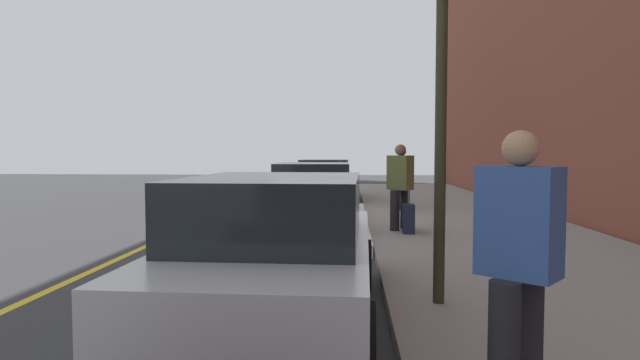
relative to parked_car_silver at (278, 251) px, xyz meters
The scene contains 12 objects.
ground_plane 6.99m from the parked_car_silver, ahead, with size 56.00×56.00×0.00m, color #333335.
sidewalk 7.78m from the parked_car_silver, 26.19° to the right, with size 28.00×4.60×0.15m, color gray.
lane_stripe_centre 7.64m from the parked_car_silver, 23.89° to the left, with size 28.00×0.14×0.01m, color gold.
snow_bank_curb 6.81m from the parked_car_silver, ahead, with size 6.95×0.56×0.22m, color white.
parked_car_silver is the anchor object (origin of this frame).
parked_car_white 6.60m from the parked_car_silver, ahead, with size 4.50×1.97×1.51m.
parked_car_black 12.47m from the parked_car_silver, ahead, with size 4.33×1.93×1.51m.
pedestrian_navy_coat 9.66m from the parked_car_silver, 13.00° to the right, with size 0.57×0.48×1.74m.
pedestrian_blue_coat 2.54m from the parked_car_silver, 134.92° to the right, with size 0.53×0.55×1.73m.
pedestrian_olive_coat 5.79m from the parked_car_silver, 17.58° to the right, with size 0.53×0.56×1.77m.
traffic_light_pole 2.77m from the parked_car_silver, 77.22° to the right, with size 0.35×0.26×4.11m.
rolling_suitcase 5.39m from the parked_car_silver, 20.32° to the right, with size 0.34×0.22×0.94m.
Camera 1 is at (-11.95, -0.61, 1.74)m, focal length 28.38 mm.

